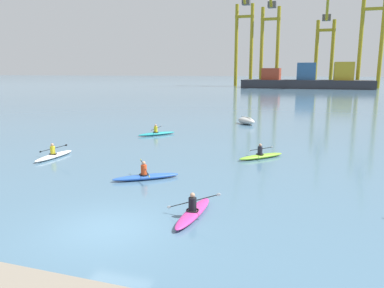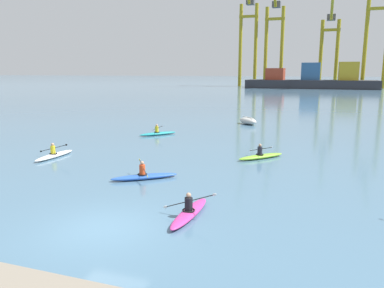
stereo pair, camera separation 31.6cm
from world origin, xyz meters
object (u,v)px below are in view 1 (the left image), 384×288
object	(u,v)px
gantry_crane_east_mid	(325,39)
kayak_teal	(157,133)
gantry_crane_west	(244,30)
kayak_blue	(146,176)
gantry_crane_east	(373,27)
kayak_magenta	(193,212)
container_barge	(308,80)
capsized_dinghy	(246,121)
kayak_lime	(261,156)
gantry_crane_west_mid	(270,33)
kayak_white	(54,155)

from	to	relation	value
gantry_crane_east_mid	kayak_teal	bearing A→B (deg)	-97.31
gantry_crane_west	kayak_blue	distance (m)	124.16
gantry_crane_east	kayak_magenta	distance (m)	123.66
kayak_magenta	gantry_crane_east_mid	bearing A→B (deg)	87.52
gantry_crane_east_mid	gantry_crane_east	bearing A→B (deg)	-24.58
gantry_crane_west	container_barge	bearing A→B (deg)	-26.55
capsized_dinghy	kayak_blue	bearing A→B (deg)	-93.13
container_barge	kayak_lime	xyz separation A→B (m)	(0.15, -103.15, -2.48)
gantry_crane_east	gantry_crane_west_mid	bearing A→B (deg)	175.18
gantry_crane_west	kayak_magenta	xyz separation A→B (m)	(22.16, -125.13, -19.55)
kayak_white	kayak_teal	world-z (taller)	kayak_teal
container_barge	kayak_blue	distance (m)	109.83
container_barge	gantry_crane_west	bearing A→B (deg)	153.45
gantry_crane_west_mid	container_barge	bearing A→B (deg)	-35.75
container_barge	kayak_teal	world-z (taller)	container_barge
gantry_crane_west	kayak_white	size ratio (longest dim) A/B	12.61
container_barge	kayak_blue	world-z (taller)	container_barge
gantry_crane_east_mid	kayak_teal	xyz separation A→B (m)	(-14.18, -110.59, -15.82)
gantry_crane_east	kayak_blue	bearing A→B (deg)	-101.14
container_barge	capsized_dinghy	xyz separation A→B (m)	(-3.53, -88.08, -2.30)
gantry_crane_west_mid	kayak_blue	distance (m)	121.19
container_barge	kayak_teal	size ratio (longest dim) A/B	13.44
gantry_crane_east_mid	kayak_blue	bearing A→B (deg)	-94.33
gantry_crane_east_mid	kayak_white	size ratio (longest dim) A/B	9.36
container_barge	kayak_white	distance (m)	107.88
kayak_white	kayak_magenta	xyz separation A→B (m)	(11.40, -6.46, 0.00)
gantry_crane_east	kayak_white	distance (m)	119.75
container_barge	kayak_teal	distance (m)	97.73
gantry_crane_east_mid	gantry_crane_east	distance (m)	15.35
kayak_lime	capsized_dinghy	bearing A→B (deg)	103.72
gantry_crane_east_mid	kayak_white	xyz separation A→B (m)	(-16.90, -120.51, -15.82)
container_barge	gantry_crane_east	xyz separation A→B (m)	(18.30, 7.10, 16.31)
capsized_dinghy	kayak_lime	bearing A→B (deg)	-76.28
kayak_blue	container_barge	bearing A→B (deg)	87.54
kayak_white	kayak_blue	bearing A→B (deg)	-18.62
capsized_dinghy	kayak_white	distance (m)	20.99
gantry_crane_east	capsized_dinghy	distance (m)	99.40
gantry_crane_west	gantry_crane_east	world-z (taller)	gantry_crane_west
gantry_crane_east_mid	kayak_teal	world-z (taller)	gantry_crane_east_mid
gantry_crane_west_mid	kayak_lime	distance (m)	115.21
container_barge	kayak_lime	bearing A→B (deg)	-89.92
gantry_crane_east_mid	kayak_magenta	distance (m)	128.07
kayak_white	kayak_lime	size ratio (longest dim) A/B	1.16
gantry_crane_west_mid	kayak_teal	size ratio (longest dim) A/B	13.10
gantry_crane_east_mid	kayak_lime	distance (m)	117.66
gantry_crane_west	kayak_magenta	bearing A→B (deg)	-79.96
gantry_crane_west_mid	kayak_lime	world-z (taller)	gantry_crane_west_mid
gantry_crane_west_mid	kayak_blue	xyz separation A→B (m)	(8.88, -119.49, -18.13)
capsized_dinghy	kayak_teal	distance (m)	10.97
kayak_magenta	gantry_crane_east	bearing A→B (deg)	80.97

